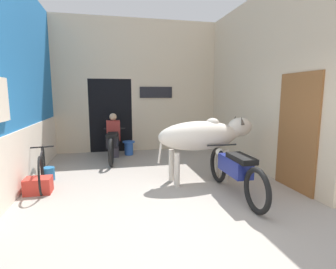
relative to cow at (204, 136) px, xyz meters
name	(u,v)px	position (x,y,z in m)	size (l,w,h in m)	color
ground_plane	(179,226)	(-0.97, -1.69, -0.91)	(30.00, 30.00, 0.00)	#9E9389
wall_left_shopfront	(19,85)	(-3.47, 0.73, 0.98)	(0.25, 4.87, 3.92)	#236BAD
wall_back_with_doorway	(128,97)	(-1.26, 3.43, 0.73)	(4.85, 0.93, 3.92)	beige
wall_right_with_door	(258,85)	(1.55, 0.70, 1.02)	(0.22, 4.87, 3.92)	beige
cow	(204,136)	(0.00, 0.00, 0.00)	(2.03, 0.74, 1.29)	beige
motorcycle_near	(235,170)	(0.24, -0.86, -0.46)	(0.58, 2.10, 0.79)	black
motorcycle_far	(113,143)	(-1.75, 2.10, -0.46)	(0.58, 2.00, 0.79)	black
bicycle	(42,168)	(-3.09, 0.34, -0.56)	(0.45, 1.62, 0.69)	black
shopkeeper_seated	(114,134)	(-1.73, 2.50, -0.28)	(0.37, 0.33, 1.21)	#3D3842
plastic_stool	(129,147)	(-1.31, 2.61, -0.70)	(0.35, 0.35, 0.39)	#2856B2
crate	(38,185)	(-3.08, -0.04, -0.77)	(0.44, 0.32, 0.28)	red
bucket	(48,174)	(-3.07, 0.69, -0.78)	(0.26, 0.26, 0.26)	#23669E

